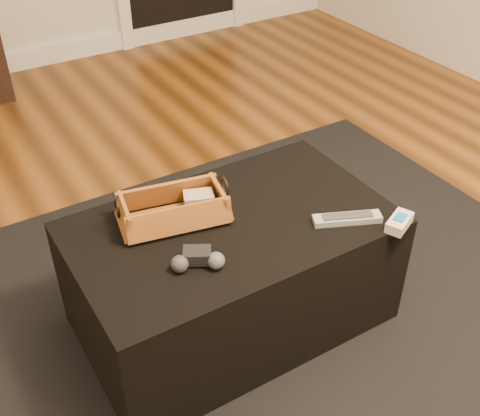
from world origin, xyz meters
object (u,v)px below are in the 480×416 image
ottoman (232,272)px  cream_gadget (399,222)px  silver_remote (347,218)px  wicker_basket (174,210)px  game_controller (198,260)px  tv_remote (170,218)px

ottoman → cream_gadget: 0.57m
silver_remote → cream_gadget: cream_gadget is taller
wicker_basket → game_controller: 0.23m
tv_remote → wicker_basket: wicker_basket is taller
ottoman → tv_remote: size_ratio=5.58×
silver_remote → cream_gadget: 0.16m
ottoman → tv_remote: 0.30m
ottoman → game_controller: 0.33m
game_controller → silver_remote: 0.50m
tv_remote → ottoman: bearing=-23.9°
wicker_basket → tv_remote: bearing=-154.4°
game_controller → cream_gadget: game_controller is taller
tv_remote → game_controller: 0.22m
wicker_basket → cream_gadget: 0.70m
tv_remote → cream_gadget: (0.60, -0.38, -0.00)m
wicker_basket → ottoman: bearing=-34.8°
wicker_basket → cream_gadget: bearing=-34.1°
ottoman → tv_remote: tv_remote is taller
silver_remote → cream_gadget: size_ratio=1.82×
ottoman → silver_remote: silver_remote is taller
tv_remote → silver_remote: (0.48, -0.28, -0.01)m
cream_gadget → tv_remote: bearing=147.4°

